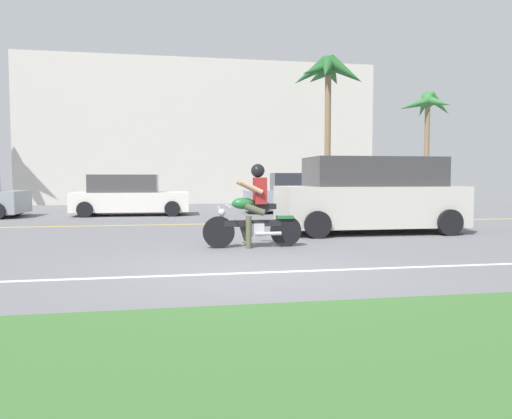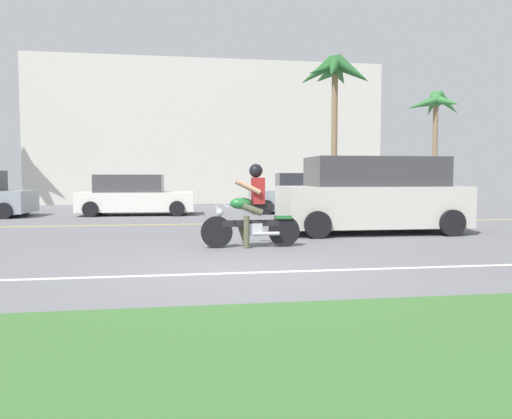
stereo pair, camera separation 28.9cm
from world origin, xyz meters
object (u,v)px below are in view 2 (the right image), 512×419
object	(u,v)px
parked_car_1	(135,196)
palm_tree_0	(335,77)
motorcyclist	(252,212)
palm_tree_2	(436,110)
suv_nearby	(373,196)
parked_car_2	(303,194)

from	to	relation	value
parked_car_1	palm_tree_0	world-z (taller)	palm_tree_0
motorcyclist	palm_tree_2	bearing A→B (deg)	49.63
suv_nearby	palm_tree_0	distance (m)	11.77
motorcyclist	suv_nearby	distance (m)	4.04
palm_tree_0	palm_tree_2	bearing A→B (deg)	5.11
suv_nearby	palm_tree_2	size ratio (longest dim) A/B	0.85
motorcyclist	parked_car_1	bearing A→B (deg)	108.52
suv_nearby	parked_car_2	size ratio (longest dim) A/B	1.16
motorcyclist	palm_tree_2	xyz separation A→B (m)	(11.02, 12.96, 3.99)
parked_car_1	palm_tree_0	size ratio (longest dim) A/B	0.61
parked_car_2	palm_tree_2	world-z (taller)	palm_tree_2
parked_car_1	palm_tree_2	xyz separation A→B (m)	(14.10, 3.78, 4.00)
palm_tree_0	palm_tree_2	size ratio (longest dim) A/B	1.24
parked_car_1	motorcyclist	bearing A→B (deg)	-71.48
palm_tree_0	palm_tree_2	xyz separation A→B (m)	(5.30, 0.47, -1.31)
motorcyclist	parked_car_2	xyz separation A→B (m)	(3.43, 9.33, 0.02)
motorcyclist	parked_car_1	world-z (taller)	motorcyclist
palm_tree_2	parked_car_2	bearing A→B (deg)	-154.41
suv_nearby	palm_tree_0	world-z (taller)	palm_tree_0
suv_nearby	parked_car_1	size ratio (longest dim) A/B	1.13
palm_tree_2	palm_tree_0	bearing A→B (deg)	-174.89
parked_car_2	suv_nearby	bearing A→B (deg)	-90.04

